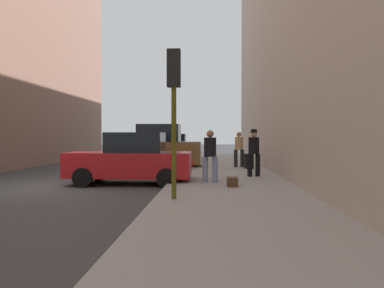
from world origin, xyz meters
The scene contains 12 objects.
ground_plane centered at (0.00, 0.00, 0.00)m, with size 120.00×120.00×0.00m, color #38383A.
sidewalk centered at (6.00, 0.00, 0.07)m, with size 4.00×40.00×0.15m, color gray.
parked_red_hatchback centered at (2.65, 0.99, 0.85)m, with size 4.21×2.07×1.79m.
parked_bronze_suv centered at (2.65, 6.93, 1.03)m, with size 4.62×2.10×2.25m.
parked_dark_green_sedan centered at (2.65, 12.78, 0.85)m, with size 4.20×2.06×1.79m.
fire_hydrant centered at (4.45, 5.07, 0.50)m, with size 0.42×0.22×0.70m.
traffic_light centered at (4.50, -2.84, 2.76)m, with size 0.32×0.32×3.60m.
pedestrian_in_tan_coat centered at (6.77, 6.44, 1.10)m, with size 0.52×0.45×1.71m.
pedestrian_in_jeans centered at (5.37, 0.39, 1.10)m, with size 0.51×0.43×1.71m.
pedestrian_with_fedora centered at (7.01, 2.27, 1.14)m, with size 0.53×0.50×1.78m.
rolling_suitcase centered at (7.16, 5.68, 0.49)m, with size 0.42×0.60×1.04m.
duffel_bag centered at (6.04, -0.56, 0.29)m, with size 0.32×0.44×0.28m.
Camera 1 is at (5.38, -11.83, 1.68)m, focal length 35.00 mm.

